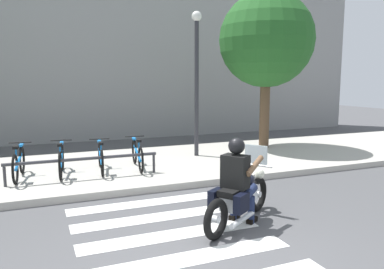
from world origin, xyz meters
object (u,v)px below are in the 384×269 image
(motorcycle, at_px, (240,196))
(bicycle_0, at_px, (19,163))
(rider, at_px, (238,175))
(bicycle_2, at_px, (101,157))
(bicycle_3, at_px, (137,154))
(tree_near_rack, at_px, (266,40))
(bike_rack, at_px, (84,161))
(street_lamp, at_px, (197,71))
(bicycle_1, at_px, (61,160))

(motorcycle, relative_size, bicycle_0, 1.10)
(rider, relative_size, bicycle_0, 0.88)
(bicycle_2, relative_size, bicycle_3, 0.97)
(bicycle_3, bearing_deg, motorcycle, -79.58)
(rider, height_order, tree_near_rack, tree_near_rack)
(bicycle_0, distance_m, tree_near_rack, 7.87)
(bicycle_2, height_order, bike_rack, bicycle_2)
(street_lamp, bearing_deg, bike_rack, -155.87)
(bicycle_2, bearing_deg, street_lamp, 17.90)
(bicycle_3, bearing_deg, street_lamp, 25.08)
(bicycle_1, distance_m, tree_near_rack, 7.08)
(rider, xyz_separation_m, street_lamp, (1.34, 4.77, 1.72))
(bicycle_0, bearing_deg, rider, -49.50)
(bike_rack, bearing_deg, bicycle_3, 22.68)
(tree_near_rack, bearing_deg, bicycle_3, -163.62)
(motorcycle, distance_m, bicycle_1, 4.54)
(bicycle_3, relative_size, bike_rack, 0.52)
(bicycle_0, xyz_separation_m, street_lamp, (4.62, 0.92, 2.03))
(street_lamp, relative_size, tree_near_rack, 0.83)
(bicycle_1, bearing_deg, bicycle_0, -179.99)
(rider, bearing_deg, bicycle_1, 121.98)
(bike_rack, xyz_separation_m, street_lamp, (3.30, 1.48, 1.98))
(bicycle_1, height_order, bike_rack, bicycle_1)
(rider, height_order, bicycle_1, rider)
(motorcycle, height_order, bicycle_3, motorcycle)
(bike_rack, bearing_deg, bicycle_1, 128.57)
(bicycle_0, distance_m, bicycle_3, 2.65)
(street_lamp, distance_m, tree_near_rack, 2.74)
(rider, height_order, bicycle_2, rider)
(rider, bearing_deg, bicycle_3, 99.34)
(bicycle_0, height_order, bicycle_2, bicycle_0)
(bicycle_2, xyz_separation_m, bicycle_3, (0.88, -0.00, 0.00))
(bicycle_1, bearing_deg, street_lamp, 13.86)
(bicycle_0, bearing_deg, bicycle_1, 0.01)
(rider, relative_size, bicycle_3, 0.84)
(bike_rack, height_order, tree_near_rack, tree_near_rack)
(bicycle_3, bearing_deg, bicycle_1, -179.99)
(bicycle_3, distance_m, tree_near_rack, 5.58)
(motorcycle, distance_m, bicycle_2, 4.12)
(bicycle_1, bearing_deg, bicycle_2, 0.03)
(motorcycle, relative_size, bike_rack, 0.55)
(bicycle_0, distance_m, bicycle_2, 1.77)
(street_lamp, bearing_deg, rider, -105.66)
(bike_rack, bearing_deg, street_lamp, 24.13)
(bicycle_3, xyz_separation_m, street_lamp, (1.97, 0.92, 2.04))
(bicycle_1, relative_size, street_lamp, 0.40)
(bicycle_0, relative_size, tree_near_rack, 0.32)
(bicycle_2, distance_m, bike_rack, 0.71)
(motorcycle, height_order, street_lamp, street_lamp)
(bicycle_3, xyz_separation_m, tree_near_rack, (4.50, 1.32, 3.02))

